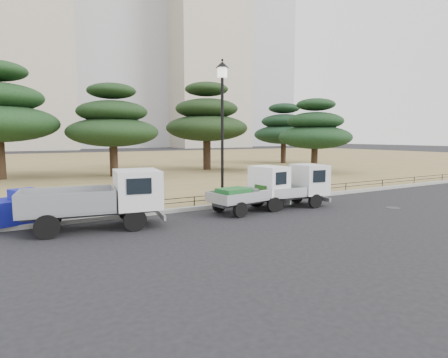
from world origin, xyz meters
TOP-DOWN VIEW (x-y plane):
  - ground at (0.00, 0.00)m, footprint 220.00×220.00m
  - lawn at (0.00, 30.60)m, footprint 120.00×56.00m
  - curb at (0.00, 2.60)m, footprint 120.00×0.25m
  - truck_large at (-5.04, 1.37)m, footprint 4.57×2.32m
  - truck_kei_front at (1.03, 1.29)m, footprint 3.55×1.89m
  - truck_kei_rear at (2.97, 1.18)m, footprint 3.59×1.82m
  - street_lamp at (0.43, 2.90)m, footprint 0.54×0.54m
  - pipe_fence at (0.00, 2.75)m, footprint 38.00×0.04m
  - tarp_pile at (-7.56, 3.08)m, footprint 2.04×1.78m
  - manhole at (6.50, -1.20)m, footprint 0.60×0.60m
  - pine_center_left at (-1.02, 16.25)m, footprint 6.53×6.53m
  - pine_center_right at (7.32, 17.66)m, footprint 7.03×7.03m
  - pine_east_near at (13.65, 11.13)m, footprint 5.80×5.80m
  - pine_east_far at (18.20, 20.67)m, footprint 6.35×6.35m
  - tower_center_left at (-5.00, 85.00)m, footprint 22.00×20.00m
  - tower_east at (40.00, 82.00)m, footprint 20.00×18.00m
  - tower_far_east at (58.00, 90.00)m, footprint 24.00×20.00m
  - radio_tower at (72.00, 85.00)m, footprint 1.80×1.80m

SIDE VIEW (x-z plane):
  - ground at x=0.00m, z-range 0.00..0.00m
  - manhole at x=6.50m, z-range 0.00..0.01m
  - lawn at x=0.00m, z-range 0.00..0.15m
  - curb at x=0.00m, z-range 0.00..0.16m
  - pipe_fence at x=0.00m, z-range 0.24..0.64m
  - tarp_pile at x=-7.56m, z-range 0.04..1.17m
  - truck_kei_front at x=1.03m, z-range 0.00..1.79m
  - truck_kei_rear at x=2.97m, z-range 0.00..1.81m
  - truck_large at x=-5.04m, z-range 0.11..2.01m
  - pine_east_near at x=13.65m, z-range 0.60..6.46m
  - pine_east_far at x=18.20m, z-range 0.64..7.02m
  - pine_center_left at x=-1.02m, z-range 0.66..7.30m
  - street_lamp at x=0.43m, z-range 1.21..7.26m
  - pine_center_right at x=7.32m, z-range 0.74..8.20m
  - tower_east at x=40.00m, z-range 0.00..48.00m
  - tower_center_left at x=-5.00m, z-range 0.00..55.00m
  - radio_tower at x=72.00m, z-range -1.46..61.54m
  - tower_far_east at x=58.00m, z-range 0.00..70.00m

